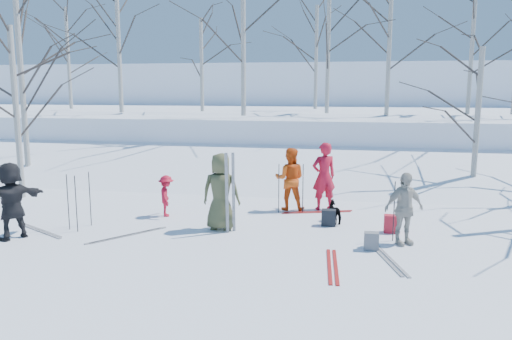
% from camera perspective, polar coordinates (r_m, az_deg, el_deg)
% --- Properties ---
extents(ground, '(120.00, 120.00, 0.00)m').
position_cam_1_polar(ground, '(11.42, -1.43, -7.67)').
color(ground, white).
rests_on(ground, ground).
extents(snow_ramp, '(70.00, 9.49, 4.12)m').
position_cam_1_polar(snow_ramp, '(18.10, 3.29, -0.78)').
color(snow_ramp, white).
rests_on(snow_ramp, ground).
extents(snow_plateau, '(70.00, 18.00, 2.20)m').
position_cam_1_polar(snow_plateau, '(27.86, 6.05, 4.54)').
color(snow_plateau, white).
rests_on(snow_plateau, ground).
extents(far_hill, '(90.00, 30.00, 6.00)m').
position_cam_1_polar(far_hill, '(48.74, 8.21, 7.75)').
color(far_hill, white).
rests_on(far_hill, ground).
extents(skier_olive_center, '(0.92, 0.61, 1.84)m').
position_cam_1_polar(skier_olive_center, '(11.84, -4.04, -2.47)').
color(skier_olive_center, '#44482B').
rests_on(skier_olive_center, ground).
extents(skier_red_north, '(0.81, 0.70, 1.87)m').
position_cam_1_polar(skier_red_north, '(13.87, 7.76, -0.71)').
color(skier_red_north, '#B51028').
rests_on(skier_red_north, ground).
extents(skier_redor_behind, '(0.87, 0.69, 1.73)m').
position_cam_1_polar(skier_redor_behind, '(13.76, 3.90, -1.03)').
color(skier_redor_behind, '#DB4D10').
rests_on(skier_redor_behind, ground).
extents(skier_red_seated, '(0.63, 0.80, 1.09)m').
position_cam_1_polar(skier_red_seated, '(13.30, -10.21, -2.93)').
color(skier_red_seated, '#B51028').
rests_on(skier_red_seated, ground).
extents(skier_cream_east, '(1.00, 0.78, 1.58)m').
position_cam_1_polar(skier_cream_east, '(11.17, 16.55, -4.26)').
color(skier_cream_east, beige).
rests_on(skier_cream_east, ground).
extents(skier_grey_west, '(1.24, 1.66, 1.74)m').
position_cam_1_polar(skier_grey_west, '(12.37, -26.19, -3.16)').
color(skier_grey_west, black).
rests_on(skier_grey_west, ground).
extents(dog, '(0.60, 0.71, 0.55)m').
position_cam_1_polar(dog, '(12.67, 9.14, -4.77)').
color(dog, black).
rests_on(dog, ground).
extents(upright_ski_left, '(0.08, 0.16, 1.90)m').
position_cam_1_polar(upright_ski_left, '(11.49, -3.35, -2.68)').
color(upright_ski_left, silver).
rests_on(upright_ski_left, ground).
extents(upright_ski_right, '(0.10, 0.23, 1.89)m').
position_cam_1_polar(upright_ski_right, '(11.58, -2.59, -2.58)').
color(upright_ski_right, silver).
rests_on(upright_ski_right, ground).
extents(ski_pair_a, '(1.81, 2.07, 0.02)m').
position_cam_1_polar(ski_pair_a, '(12.96, -23.47, -6.34)').
color(ski_pair_a, silver).
rests_on(ski_pair_a, ground).
extents(ski_pair_b, '(2.03, 2.09, 0.02)m').
position_cam_1_polar(ski_pair_b, '(11.88, -14.50, -7.24)').
color(ski_pair_b, silver).
rests_on(ski_pair_b, ground).
extents(ski_pair_c, '(0.46, 1.93, 0.02)m').
position_cam_1_polar(ski_pair_c, '(9.75, 8.74, -10.78)').
color(ski_pair_c, maroon).
rests_on(ski_pair_c, ground).
extents(ski_pair_d, '(1.16, 2.00, 0.02)m').
position_cam_1_polar(ski_pair_d, '(10.31, 14.88, -9.84)').
color(ski_pair_d, silver).
rests_on(ski_pair_d, ground).
extents(ski_pair_e, '(1.27, 2.01, 0.02)m').
position_cam_1_polar(ski_pair_e, '(13.71, 7.02, -4.78)').
color(ski_pair_e, maroon).
rests_on(ski_pair_e, ground).
extents(ski_pole_a, '(0.02, 0.02, 1.34)m').
position_cam_1_polar(ski_pole_a, '(12.40, -19.87, -3.66)').
color(ski_pole_a, black).
rests_on(ski_pole_a, ground).
extents(ski_pole_b, '(0.02, 0.02, 1.34)m').
position_cam_1_polar(ski_pole_b, '(11.38, 15.49, -4.59)').
color(ski_pole_b, black).
rests_on(ski_pole_b, ground).
extents(ski_pole_c, '(0.02, 0.02, 1.34)m').
position_cam_1_polar(ski_pole_c, '(12.65, -20.69, -3.45)').
color(ski_pole_c, black).
rests_on(ski_pole_c, ground).
extents(ski_pole_d, '(0.02, 0.02, 1.34)m').
position_cam_1_polar(ski_pole_d, '(13.45, 2.62, -2.11)').
color(ski_pole_d, black).
rests_on(ski_pole_d, ground).
extents(ski_pole_e, '(0.02, 0.02, 1.34)m').
position_cam_1_polar(ski_pole_e, '(13.45, 5.38, -2.13)').
color(ski_pole_e, black).
rests_on(ski_pole_e, ground).
extents(ski_pole_f, '(0.02, 0.02, 1.34)m').
position_cam_1_polar(ski_pole_f, '(12.84, -18.45, -3.14)').
color(ski_pole_f, black).
rests_on(ski_pole_f, ground).
extents(backpack_red, '(0.32, 0.22, 0.42)m').
position_cam_1_polar(backpack_red, '(12.12, 15.18, -5.96)').
color(backpack_red, red).
rests_on(backpack_red, ground).
extents(backpack_grey, '(0.30, 0.20, 0.38)m').
position_cam_1_polar(backpack_grey, '(10.77, 13.05, -7.93)').
color(backpack_grey, slate).
rests_on(backpack_grey, ground).
extents(backpack_dark, '(0.34, 0.24, 0.40)m').
position_cam_1_polar(backpack_dark, '(12.41, 8.30, -5.41)').
color(backpack_dark, black).
rests_on(backpack_dark, ground).
extents(birch_plateau_b, '(4.03, 4.03, 4.91)m').
position_cam_1_polar(birch_plateau_b, '(23.79, 23.39, 11.80)').
color(birch_plateau_b, silver).
rests_on(birch_plateau_b, snow_plateau).
extents(birch_plateau_c, '(4.84, 4.84, 6.06)m').
position_cam_1_polar(birch_plateau_c, '(20.82, -1.46, 14.60)').
color(birch_plateau_c, silver).
rests_on(birch_plateau_c, snow_plateau).
extents(birch_plateau_d, '(4.32, 4.32, 5.31)m').
position_cam_1_polar(birch_plateau_d, '(22.02, 14.96, 13.03)').
color(birch_plateau_d, silver).
rests_on(birch_plateau_d, snow_plateau).
extents(birch_plateau_e, '(4.40, 4.40, 5.42)m').
position_cam_1_polar(birch_plateau_e, '(27.46, 6.89, 12.62)').
color(birch_plateau_e, silver).
rests_on(birch_plateau_e, snow_plateau).
extents(birch_plateau_h, '(3.69, 3.69, 4.41)m').
position_cam_1_polar(birch_plateau_h, '(24.66, -6.24, 11.82)').
color(birch_plateau_h, silver).
rests_on(birch_plateau_h, snow_plateau).
extents(birch_plateau_i, '(4.35, 4.35, 5.36)m').
position_cam_1_polar(birch_plateau_i, '(29.26, -20.66, 11.83)').
color(birch_plateau_i, silver).
rests_on(birch_plateau_i, snow_plateau).
extents(birch_plateau_j, '(4.36, 4.36, 5.38)m').
position_cam_1_polar(birch_plateau_j, '(22.83, 8.24, 13.19)').
color(birch_plateau_j, silver).
rests_on(birch_plateau_j, snow_plateau).
extents(birch_plateau_k, '(4.65, 4.65, 5.79)m').
position_cam_1_polar(birch_plateau_k, '(24.27, -15.40, 13.22)').
color(birch_plateau_k, silver).
rests_on(birch_plateau_k, snow_plateau).
extents(birch_edge_a, '(4.21, 4.21, 5.16)m').
position_cam_1_polar(birch_edge_a, '(16.74, -25.71, 5.85)').
color(birch_edge_a, silver).
rests_on(birch_edge_a, ground).
extents(birch_edge_d, '(5.42, 5.42, 6.88)m').
position_cam_1_polar(birch_edge_d, '(20.18, -25.19, 8.79)').
color(birch_edge_d, silver).
rests_on(birch_edge_d, ground).
extents(birch_edge_e, '(3.81, 3.81, 4.59)m').
position_cam_1_polar(birch_edge_e, '(17.11, 23.96, 5.07)').
color(birch_edge_e, silver).
rests_on(birch_edge_e, ground).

